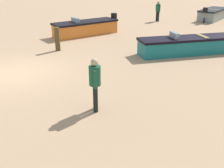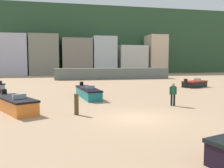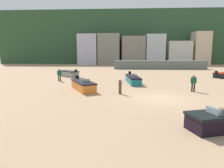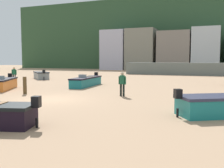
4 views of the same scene
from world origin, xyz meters
name	(u,v)px [view 4 (image 4 of 4)]	position (x,y,z in m)	size (l,w,h in m)	color
ground_plane	(50,100)	(0.00, 0.00, 0.00)	(160.00, 160.00, 0.00)	tan
headland_hill	(185,37)	(0.00, 66.00, 8.78)	(90.00, 32.00, 17.56)	#2E4D30
harbor_pier	(190,69)	(5.19, 30.00, 0.97)	(20.47, 2.40, 1.94)	slate
townhouse_far_left	(115,50)	(-14.07, 46.79, 4.68)	(5.87, 5.58, 9.36)	silver
townhouse_centre_left	(141,50)	(-7.52, 46.86, 4.72)	(6.59, 5.72, 9.44)	gray
townhouse_centre	(175,51)	(0.03, 47.01, 4.31)	(7.01, 6.02, 8.63)	gray
townhouse_centre_right	(206,49)	(6.61, 47.16, 4.59)	(5.61, 6.32, 9.19)	silver
boat_teal_0	(86,81)	(-1.77, 8.21, 0.43)	(1.80, 5.61, 1.16)	#186E74
boat_orange_1	(3,84)	(-6.82, 3.18, 0.46)	(3.23, 4.45, 1.21)	orange
boat_grey_3	(41,75)	(-11.35, 14.27, 0.47)	(3.82, 3.78, 1.23)	gray
mooring_post_near_water	(25,85)	(-3.19, 1.55, 0.61)	(0.26, 0.26, 1.23)	#4E3B21
beach_walker_foreground	(122,82)	(3.61, 3.01, 0.95)	(0.53, 0.36, 1.62)	black
beach_walker_distant	(14,73)	(-11.18, 9.32, 0.95)	(0.52, 0.45, 1.62)	black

